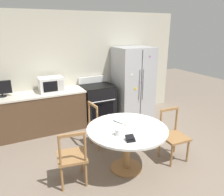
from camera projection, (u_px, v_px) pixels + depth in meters
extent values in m
plane|color=gray|center=(140.00, 175.00, 3.47)|extent=(14.00, 14.00, 0.00)
cube|color=beige|center=(82.00, 68.00, 5.33)|extent=(5.20, 0.10, 2.60)
cube|color=brown|center=(38.00, 114.00, 4.79)|extent=(2.04, 0.62, 0.86)
cube|color=beige|center=(36.00, 94.00, 4.65)|extent=(2.06, 0.64, 0.03)
cube|color=#B2B5BA|center=(133.00, 83.00, 5.57)|extent=(0.91, 0.76, 1.79)
cube|color=#333333|center=(141.00, 86.00, 5.24)|extent=(0.01, 0.01, 1.72)
cylinder|color=silver|center=(140.00, 85.00, 5.20)|extent=(0.02, 0.02, 0.75)
cylinder|color=silver|center=(143.00, 84.00, 5.24)|extent=(0.02, 0.02, 0.75)
cube|color=yellow|center=(135.00, 89.00, 5.18)|extent=(0.06, 0.02, 0.05)
cube|color=purple|center=(140.00, 83.00, 5.20)|extent=(0.06, 0.02, 0.04)
cube|color=white|center=(132.00, 75.00, 5.03)|extent=(0.07, 0.02, 0.05)
cube|color=purple|center=(150.00, 56.00, 5.11)|extent=(0.04, 0.01, 0.03)
cube|color=black|center=(98.00, 104.00, 5.35)|extent=(0.73, 0.64, 0.90)
cube|color=black|center=(103.00, 112.00, 5.11)|extent=(0.53, 0.01, 0.40)
cylinder|color=silver|center=(103.00, 101.00, 5.00)|extent=(0.60, 0.02, 0.02)
cube|color=black|center=(97.00, 86.00, 5.21)|extent=(0.73, 0.64, 0.02)
cube|color=white|center=(93.00, 80.00, 5.43)|extent=(0.73, 0.06, 0.16)
cube|color=white|center=(51.00, 84.00, 4.75)|extent=(0.51, 0.37, 0.32)
cube|color=black|center=(51.00, 87.00, 4.57)|extent=(0.30, 0.01, 0.22)
cube|color=silver|center=(61.00, 85.00, 4.67)|extent=(0.10, 0.01, 0.23)
cylinder|color=black|center=(2.00, 96.00, 4.43)|extent=(0.16, 0.16, 0.02)
cylinder|color=black|center=(2.00, 95.00, 4.42)|extent=(0.03, 0.03, 0.04)
cube|color=black|center=(1.00, 87.00, 4.37)|extent=(0.39, 0.05, 0.27)
cylinder|color=white|center=(127.00, 129.00, 3.42)|extent=(1.27, 1.27, 0.03)
cylinder|color=#9E7042|center=(127.00, 149.00, 3.53)|extent=(0.11, 0.11, 0.69)
cylinder|color=#9E7042|center=(126.00, 168.00, 3.64)|extent=(0.52, 0.52, 0.03)
cube|color=#9E7042|center=(102.00, 125.00, 4.25)|extent=(0.45, 0.45, 0.04)
cylinder|color=#9E7042|center=(105.00, 130.00, 4.55)|extent=(0.04, 0.04, 0.41)
cylinder|color=#9E7042|center=(114.00, 137.00, 4.27)|extent=(0.04, 0.04, 0.41)
cylinder|color=#9E7042|center=(91.00, 134.00, 4.38)|extent=(0.04, 0.04, 0.41)
cylinder|color=#9E7042|center=(98.00, 141.00, 4.10)|extent=(0.04, 0.04, 0.41)
cylinder|color=#9E7042|center=(89.00, 112.00, 4.22)|extent=(0.04, 0.04, 0.45)
cylinder|color=#9E7042|center=(97.00, 118.00, 3.94)|extent=(0.04, 0.04, 0.45)
cube|color=#9E7042|center=(93.00, 105.00, 4.02)|extent=(0.06, 0.35, 0.04)
cube|color=#9E7042|center=(174.00, 137.00, 3.78)|extent=(0.44, 0.44, 0.04)
cylinder|color=#9E7042|center=(188.00, 151.00, 3.77)|extent=(0.04, 0.04, 0.41)
cylinder|color=#9E7042|center=(172.00, 156.00, 3.64)|extent=(0.04, 0.04, 0.41)
cylinder|color=#9E7042|center=(175.00, 142.00, 4.07)|extent=(0.04, 0.04, 0.41)
cylinder|color=#9E7042|center=(159.00, 146.00, 3.94)|extent=(0.04, 0.04, 0.41)
cylinder|color=#9E7042|center=(176.00, 119.00, 3.93)|extent=(0.04, 0.04, 0.45)
cylinder|color=#9E7042|center=(161.00, 122.00, 3.80)|extent=(0.04, 0.04, 0.45)
cube|color=#9E7042|center=(170.00, 109.00, 3.81)|extent=(0.35, 0.05, 0.04)
cube|color=#9E7042|center=(72.00, 157.00, 3.22)|extent=(0.48, 0.48, 0.04)
cylinder|color=#9E7042|center=(60.00, 165.00, 3.39)|extent=(0.04, 0.04, 0.41)
cylinder|color=#9E7042|center=(82.00, 161.00, 3.49)|extent=(0.04, 0.04, 0.41)
cylinder|color=#9E7042|center=(62.00, 179.00, 3.08)|extent=(0.04, 0.04, 0.41)
cylinder|color=#9E7042|center=(86.00, 174.00, 3.18)|extent=(0.04, 0.04, 0.41)
cylinder|color=#9E7042|center=(60.00, 150.00, 2.92)|extent=(0.04, 0.04, 0.45)
cylinder|color=#9E7042|center=(85.00, 146.00, 3.02)|extent=(0.04, 0.04, 0.45)
cube|color=#9E7042|center=(72.00, 135.00, 2.90)|extent=(0.35, 0.09, 0.04)
cylinder|color=silver|center=(118.00, 132.00, 3.18)|extent=(0.09, 0.09, 0.09)
cylinder|color=#8C4C99|center=(118.00, 133.00, 3.19)|extent=(0.08, 0.08, 0.05)
cylinder|color=beige|center=(121.00, 128.00, 3.37)|extent=(0.16, 0.13, 0.05)
cube|color=black|center=(131.00, 140.00, 3.02)|extent=(0.14, 0.12, 0.03)
cube|color=black|center=(130.00, 137.00, 3.04)|extent=(0.14, 0.12, 0.06)
cube|color=white|center=(124.00, 121.00, 3.64)|extent=(0.27, 0.34, 0.01)
cube|color=beige|center=(124.00, 121.00, 3.64)|extent=(0.29, 0.35, 0.01)
cube|color=silver|center=(124.00, 121.00, 3.64)|extent=(0.31, 0.36, 0.01)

